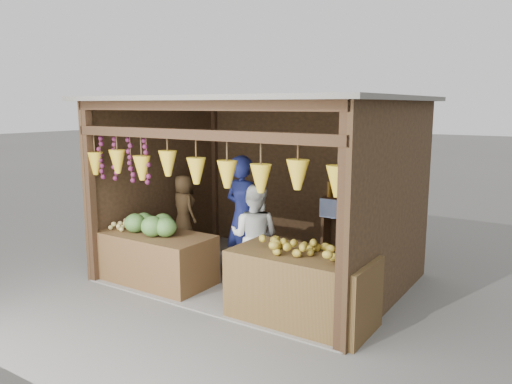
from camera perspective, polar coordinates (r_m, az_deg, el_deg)
ground at (r=7.58m, az=0.36°, el=-9.71°), size 80.00×80.00×0.00m
stall_structure at (r=7.18m, az=-0.03°, el=2.87°), size 4.30×3.30×2.66m
back_shelf at (r=7.99m, az=11.78°, el=-2.38°), size 1.25×0.32×1.32m
counter_left at (r=7.43m, az=-11.42°, el=-7.39°), size 1.70×0.85×0.72m
counter_right at (r=6.02m, az=5.23°, el=-10.81°), size 1.69×0.85×0.84m
stool at (r=8.57m, az=-8.15°, el=-6.51°), size 0.30×0.30×0.28m
man_standing at (r=7.37m, az=-1.47°, el=-2.86°), size 0.75×0.57×1.83m
woman_standing at (r=7.00m, az=-0.19°, el=-5.09°), size 0.82×0.70×1.47m
vendor_seated at (r=8.39m, az=-8.27°, el=-1.87°), size 0.64×0.53×1.14m
melon_pile at (r=7.29m, az=-11.55°, el=-3.46°), size 1.00×0.50×0.32m
tanfruit_pile at (r=7.69m, az=-14.96°, el=-3.63°), size 0.34×0.40×0.13m
mango_pile at (r=5.78m, az=6.04°, el=-6.17°), size 1.40×0.64×0.22m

